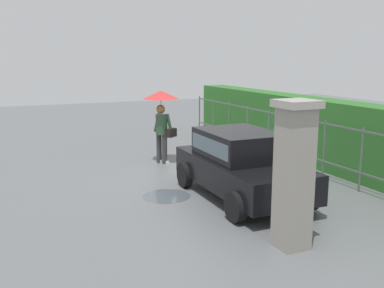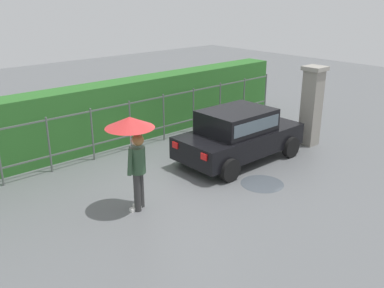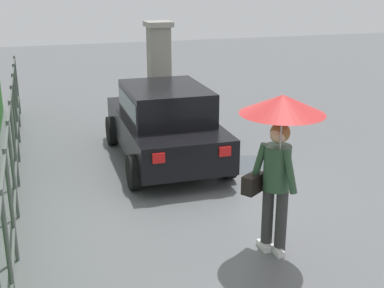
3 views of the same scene
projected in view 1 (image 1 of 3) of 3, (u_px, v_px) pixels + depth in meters
name	position (u px, v px, depth m)	size (l,w,h in m)	color
ground_plane	(197.00, 179.00, 11.25)	(40.00, 40.00, 0.00)	slate
car	(241.00, 162.00, 9.70)	(3.75, 1.89, 1.48)	black
pedestrian	(161.00, 108.00, 12.75)	(1.03, 1.03, 2.11)	#333333
gate_pillar	(294.00, 174.00, 7.03)	(0.60, 0.60, 2.42)	gray
fence_section	(294.00, 139.00, 12.33)	(12.63, 0.05, 1.50)	#59605B
hedge_row	(319.00, 132.00, 12.65)	(13.58, 0.90, 1.90)	#2D6B28
puddle_near	(167.00, 196.00, 9.91)	(1.07, 1.07, 0.00)	#4C545B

